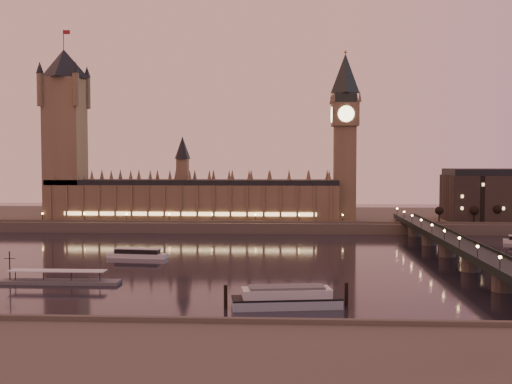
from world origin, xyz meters
TOP-DOWN VIEW (x-y plane):
  - ground at (0.00, 0.00)m, footprint 700.00×700.00m
  - far_embankment at (30.00, 165.00)m, footprint 560.00×130.00m
  - palace_of_westminster at (-40.12, 120.99)m, footprint 180.00×26.62m
  - victoria_tower at (-120.00, 121.00)m, footprint 31.68×31.68m
  - big_ben at (53.99, 120.99)m, footprint 17.68×17.68m
  - westminster_bridge at (91.61, 0.00)m, footprint 13.20×260.00m
  - bare_tree_0 at (110.38, 109.00)m, footprint 5.12×5.12m
  - bare_tree_1 at (127.40, 109.00)m, footprint 5.12×5.12m
  - bare_tree_2 at (144.42, 109.00)m, footprint 5.12×5.12m
  - cruise_boat_a at (-47.51, 7.63)m, footprint 27.58×8.94m
  - moored_barge at (19.68, -84.15)m, footprint 37.32×13.84m
  - pontoon_pier at (-61.12, -51.95)m, footprint 42.74×7.12m

SIDE VIEW (x-z plane):
  - ground at x=0.00m, z-range 0.00..0.00m
  - pontoon_pier at x=-61.12m, z-range -4.47..6.93m
  - cruise_boat_a at x=-47.51m, z-range -0.26..4.08m
  - moored_barge at x=19.68m, z-range -0.54..6.37m
  - far_embankment at x=30.00m, z-range 0.00..6.00m
  - westminster_bridge at x=91.61m, z-range -2.13..13.17m
  - bare_tree_0 at x=110.38m, z-range 8.53..18.94m
  - bare_tree_1 at x=127.40m, z-range 8.53..18.94m
  - bare_tree_2 at x=144.42m, z-range 8.53..18.94m
  - palace_of_westminster at x=-40.12m, z-range -4.29..47.71m
  - big_ben at x=53.99m, z-range 11.95..115.95m
  - victoria_tower at x=-120.00m, z-range 6.79..124.79m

